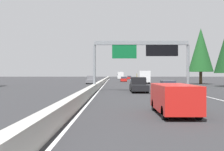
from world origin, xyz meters
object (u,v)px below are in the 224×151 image
pickup_far_left (138,85)px  sedan_mid_left (129,78)px  bus_near_right (120,75)px  sign_gantry_overhead (142,51)px  box_truck_distant_a (143,77)px  conifer_right_mid (201,50)px  minivan_near_center (174,98)px  sedan_far_center (168,87)px  sedan_far_right (124,79)px  oncoming_near (91,80)px

pickup_far_left → sedan_mid_left: 80.76m
bus_near_right → sign_gantry_overhead: bearing=-179.5°
sign_gantry_overhead → box_truck_distant_a: bearing=-6.3°
box_truck_distant_a → sign_gantry_overhead: bearing=173.7°
conifer_right_mid → sign_gantry_overhead: bearing=148.3°
minivan_near_center → conifer_right_mid: 49.52m
pickup_far_left → sedan_far_center: (-0.70, -3.53, -0.23)m
box_truck_distant_a → sedan_far_right: (16.00, 3.96, -0.93)m
sign_gantry_overhead → box_truck_distant_a: 28.63m
bus_near_right → conifer_right_mid: conifer_right_mid is taller
box_truck_distant_a → sedan_far_center: size_ratio=1.93×
pickup_far_left → box_truck_distant_a: 29.98m
sign_gantry_overhead → sedan_far_center: sign_gantry_overhead is taller
sign_gantry_overhead → bus_near_right: sign_gantry_overhead is taller
sedan_far_center → oncoming_near: oncoming_near is taller
pickup_far_left → conifer_right_mid: bearing=-31.3°
bus_near_right → oncoming_near: size_ratio=2.05×
sedan_mid_left → oncoming_near: bearing=167.2°
bus_near_right → sedan_far_center: (-86.91, -3.62, -1.03)m
bus_near_right → sedan_mid_left: (-5.52, -3.57, -1.03)m
sign_gantry_overhead → sedan_mid_left: (79.18, -2.82, -4.57)m
minivan_near_center → sedan_mid_left: minivan_near_center is taller
pickup_far_left → sedan_far_right: 45.73m
sign_gantry_overhead → sedan_far_center: (-2.21, -2.86, -4.57)m
sign_gantry_overhead → sedan_far_center: bearing=-127.6°
sedan_mid_left → minivan_near_center: bearing=178.1°
sign_gantry_overhead → sedan_far_center: size_ratio=2.88×
sign_gantry_overhead → bus_near_right: size_ratio=1.10×
sign_gantry_overhead → sedan_far_center: 5.83m
minivan_near_center → sedan_far_right: (65.09, 0.39, -0.27)m
pickup_far_left → conifer_right_mid: size_ratio=0.45×
sedan_far_right → oncoming_near: bearing=154.0°
sedan_far_center → conifer_right_mid: bearing=-24.9°
box_truck_distant_a → sedan_far_center: 30.45m
minivan_near_center → sedan_far_center: (18.65, -3.30, -0.27)m
minivan_near_center → oncoming_near: size_ratio=0.89×
sign_gantry_overhead → sedan_far_right: bearing=1.1°
pickup_far_left → bus_near_right: bearing=0.1°
conifer_right_mid → sedan_mid_left: bearing=13.5°
sign_gantry_overhead → pickup_far_left: bearing=155.9°
sedan_mid_left → sedan_far_center: 81.39m
pickup_far_left → sedan_mid_left: (80.69, -3.49, -0.23)m
pickup_far_left → sedan_far_center: pickup_far_left is taller
sedan_far_right → oncoming_near: oncoming_near is taller
sedan_mid_left → sedan_far_center: (-81.39, -0.05, 0.00)m
sign_gantry_overhead → sedan_far_right: (44.23, 0.83, -4.57)m
minivan_near_center → pickup_far_left: 19.36m
pickup_far_left → bus_near_right: (86.21, 0.08, 0.80)m
minivan_near_center → box_truck_distant_a: (49.09, -3.57, 0.66)m
oncoming_near → sedan_far_right: bearing=154.0°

